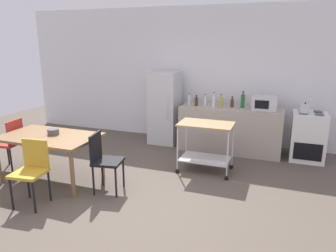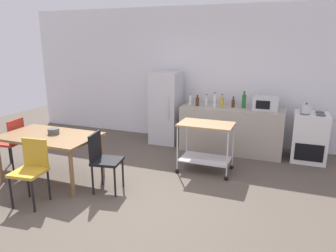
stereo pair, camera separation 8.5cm
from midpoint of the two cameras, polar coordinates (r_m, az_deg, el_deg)
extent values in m
plane|color=brown|center=(4.59, -6.01, -13.28)|extent=(12.00, 12.00, 0.00)
cube|color=white|center=(7.07, 5.69, 9.10)|extent=(8.40, 0.12, 2.90)
cube|color=#A89E8E|center=(6.49, 11.68, -0.68)|extent=(2.00, 0.64, 0.90)
cube|color=brown|center=(5.29, -20.15, -1.74)|extent=(1.50, 0.90, 0.04)
cylinder|color=brown|center=(4.71, -16.45, -8.32)|extent=(0.06, 0.06, 0.71)
cylinder|color=brown|center=(6.12, -22.33, -3.40)|extent=(0.06, 0.06, 0.71)
cylinder|color=brown|center=(5.30, -11.34, -5.34)|extent=(0.06, 0.06, 0.71)
cube|color=gold|center=(4.66, -23.38, -7.68)|extent=(0.44, 0.44, 0.04)
cube|color=gold|center=(4.72, -22.33, -4.44)|extent=(0.38, 0.07, 0.40)
cylinder|color=black|center=(4.74, -25.98, -10.83)|extent=(0.03, 0.03, 0.45)
cylinder|color=black|center=(4.54, -22.64, -11.61)|extent=(0.03, 0.03, 0.45)
cylinder|color=black|center=(4.98, -23.46, -9.32)|extent=(0.03, 0.03, 0.45)
cylinder|color=black|center=(4.78, -20.19, -9.97)|extent=(0.03, 0.03, 0.45)
cube|color=black|center=(4.74, -10.37, -6.25)|extent=(0.46, 0.46, 0.04)
cube|color=black|center=(4.74, -12.52, -3.57)|extent=(0.09, 0.38, 0.40)
cylinder|color=black|center=(4.64, -9.02, -10.00)|extent=(0.03, 0.03, 0.45)
cylinder|color=black|center=(4.93, -7.64, -8.39)|extent=(0.03, 0.03, 0.45)
cylinder|color=black|center=(4.76, -12.92, -9.53)|extent=(0.03, 0.03, 0.45)
cylinder|color=black|center=(5.04, -11.34, -7.99)|extent=(0.03, 0.03, 0.45)
cube|color=#B72D23|center=(6.14, -26.38, -2.68)|extent=(0.45, 0.45, 0.04)
cube|color=#B72D23|center=(5.97, -25.30, -0.83)|extent=(0.08, 0.38, 0.40)
cylinder|color=black|center=(6.44, -26.32, -4.19)|extent=(0.03, 0.03, 0.45)
cylinder|color=black|center=(6.23, -23.92, -4.53)|extent=(0.03, 0.03, 0.45)
cylinder|color=black|center=(5.98, -25.89, -5.54)|extent=(0.03, 0.03, 0.45)
cube|color=white|center=(6.45, 24.50, -1.85)|extent=(0.60, 0.60, 0.90)
cube|color=black|center=(6.21, 24.42, -4.41)|extent=(0.48, 0.01, 0.32)
cylinder|color=#47474C|center=(6.21, 23.81, 2.02)|extent=(0.16, 0.16, 0.02)
cylinder|color=#47474C|center=(6.23, 26.19, 1.79)|extent=(0.16, 0.16, 0.02)
cylinder|color=#47474C|center=(6.45, 23.74, 2.46)|extent=(0.16, 0.16, 0.02)
cylinder|color=#47474C|center=(6.47, 26.03, 2.24)|extent=(0.16, 0.16, 0.02)
cube|color=silver|center=(6.88, -0.01, 3.32)|extent=(0.60, 0.60, 1.55)
cylinder|color=silver|center=(6.51, 0.46, 3.34)|extent=(0.02, 0.02, 0.50)
cube|color=#A37A51|center=(5.31, 7.37, 0.31)|extent=(0.90, 0.56, 0.03)
cube|color=silver|center=(5.49, 7.15, -5.91)|extent=(0.83, 0.52, 0.02)
cylinder|color=silver|center=(5.30, 2.15, -3.94)|extent=(0.02, 0.02, 0.76)
sphere|color=black|center=(5.45, 2.11, -8.07)|extent=(0.07, 0.07, 0.07)
cylinder|color=silver|center=(5.10, 11.13, -4.98)|extent=(0.02, 0.02, 0.76)
sphere|color=black|center=(5.26, 10.90, -9.23)|extent=(0.07, 0.07, 0.07)
cylinder|color=silver|center=(5.75, 3.79, -2.42)|extent=(0.02, 0.02, 0.76)
sphere|color=black|center=(5.89, 3.72, -6.28)|extent=(0.07, 0.07, 0.07)
cylinder|color=silver|center=(5.57, 12.06, -3.31)|extent=(0.02, 0.02, 0.76)
sphere|color=black|center=(5.71, 11.84, -7.27)|extent=(0.07, 0.07, 0.07)
cylinder|color=silver|center=(6.57, 4.43, 4.61)|extent=(0.06, 0.06, 0.18)
cylinder|color=silver|center=(6.55, 4.45, 5.56)|extent=(0.03, 0.03, 0.04)
cylinder|color=black|center=(6.54, 4.45, 5.78)|extent=(0.03, 0.03, 0.01)
cylinder|color=#4C2D19|center=(6.48, 5.69, 4.38)|extent=(0.07, 0.07, 0.17)
cylinder|color=#4C2D19|center=(6.46, 5.71, 5.28)|extent=(0.03, 0.03, 0.04)
cylinder|color=black|center=(6.45, 5.72, 5.51)|extent=(0.04, 0.04, 0.01)
cylinder|color=silver|center=(6.51, 7.30, 4.36)|extent=(0.06, 0.06, 0.16)
cylinder|color=silver|center=(6.49, 7.33, 5.32)|extent=(0.03, 0.03, 0.06)
cylinder|color=black|center=(6.48, 7.35, 5.64)|extent=(0.03, 0.03, 0.01)
cylinder|color=silver|center=(6.37, 8.79, 4.39)|extent=(0.06, 0.06, 0.23)
cylinder|color=silver|center=(6.35, 8.84, 5.64)|extent=(0.03, 0.03, 0.05)
cylinder|color=black|center=(6.34, 8.85, 5.93)|extent=(0.03, 0.03, 0.01)
cylinder|color=gold|center=(6.36, 10.08, 4.15)|extent=(0.07, 0.07, 0.19)
cylinder|color=gold|center=(6.34, 10.14, 5.28)|extent=(0.03, 0.03, 0.06)
cylinder|color=black|center=(6.34, 10.15, 5.60)|extent=(0.04, 0.04, 0.01)
cylinder|color=#4C2D19|center=(6.43, 12.04, 3.98)|extent=(0.07, 0.07, 0.15)
cylinder|color=#4C2D19|center=(6.42, 12.09, 4.86)|extent=(0.03, 0.03, 0.05)
cylinder|color=black|center=(6.41, 12.10, 5.14)|extent=(0.03, 0.03, 0.01)
cylinder|color=#1E6628|center=(6.41, 13.89, 4.32)|extent=(0.08, 0.08, 0.26)
cylinder|color=#1E6628|center=(6.38, 13.98, 5.72)|extent=(0.03, 0.03, 0.06)
cylinder|color=black|center=(6.38, 14.00, 6.03)|extent=(0.04, 0.04, 0.01)
cube|color=silver|center=(6.31, 17.59, 3.91)|extent=(0.46, 0.34, 0.26)
cube|color=black|center=(6.15, 17.10, 3.66)|extent=(0.25, 0.01, 0.16)
cylinder|color=#4C4C4C|center=(5.31, -19.50, -0.89)|extent=(0.18, 0.18, 0.09)
cylinder|color=silver|center=(6.22, 23.98, 2.86)|extent=(0.17, 0.17, 0.16)
sphere|color=black|center=(6.20, 24.08, 3.72)|extent=(0.03, 0.03, 0.03)
cylinder|color=silver|center=(6.22, 25.06, 2.97)|extent=(0.08, 0.02, 0.07)
camera|label=1|loc=(0.04, -89.54, 0.12)|focal=33.82mm
camera|label=2|loc=(0.04, 90.46, -0.12)|focal=33.82mm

